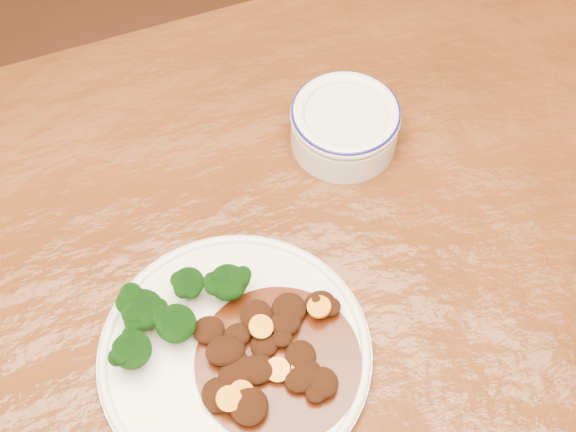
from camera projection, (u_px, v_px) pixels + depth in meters
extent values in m
cube|color=#5D2A10|center=(228.00, 366.00, 0.77)|extent=(1.61, 1.09, 0.04)
cylinder|color=#402810|center=(539.00, 122.00, 1.42)|extent=(0.06, 0.06, 0.71)
cylinder|color=silver|center=(235.00, 355.00, 0.75)|extent=(0.26, 0.26, 0.01)
torus|color=silver|center=(235.00, 352.00, 0.75)|extent=(0.26, 0.26, 0.01)
cylinder|color=#648F4A|center=(146.00, 319.00, 0.76)|extent=(0.01, 0.01, 0.02)
ellipsoid|color=black|center=(142.00, 310.00, 0.74)|extent=(0.04, 0.04, 0.03)
cylinder|color=#648F4A|center=(190.00, 291.00, 0.78)|extent=(0.01, 0.01, 0.02)
ellipsoid|color=black|center=(188.00, 282.00, 0.76)|extent=(0.03, 0.03, 0.02)
cylinder|color=#648F4A|center=(229.00, 292.00, 0.77)|extent=(0.01, 0.01, 0.02)
ellipsoid|color=black|center=(228.00, 282.00, 0.76)|extent=(0.04, 0.04, 0.03)
cylinder|color=#648F4A|center=(178.00, 332.00, 0.75)|extent=(0.01, 0.01, 0.02)
ellipsoid|color=black|center=(176.00, 323.00, 0.73)|extent=(0.04, 0.04, 0.03)
cylinder|color=#648F4A|center=(135.00, 358.00, 0.74)|extent=(0.01, 0.01, 0.02)
ellipsoid|color=black|center=(132.00, 350.00, 0.72)|extent=(0.04, 0.04, 0.03)
cylinder|color=#421407|center=(278.00, 362.00, 0.74)|extent=(0.16, 0.16, 0.00)
ellipsoid|color=black|center=(316.00, 393.00, 0.72)|extent=(0.02, 0.02, 0.01)
ellipsoid|color=black|center=(236.00, 362.00, 0.73)|extent=(0.02, 0.02, 0.01)
ellipsoid|color=black|center=(237.00, 376.00, 0.73)|extent=(0.03, 0.03, 0.02)
ellipsoid|color=black|center=(237.00, 335.00, 0.75)|extent=(0.03, 0.02, 0.01)
ellipsoid|color=black|center=(299.00, 380.00, 0.72)|extent=(0.03, 0.03, 0.01)
ellipsoid|color=black|center=(218.00, 395.00, 0.72)|extent=(0.03, 0.03, 0.02)
ellipsoid|color=black|center=(301.00, 356.00, 0.73)|extent=(0.03, 0.03, 0.01)
ellipsoid|color=black|center=(289.00, 309.00, 0.76)|extent=(0.03, 0.03, 0.02)
ellipsoid|color=black|center=(307.00, 373.00, 0.73)|extent=(0.03, 0.03, 0.01)
ellipsoid|color=black|center=(323.00, 383.00, 0.72)|extent=(0.03, 0.03, 0.01)
ellipsoid|color=black|center=(264.00, 345.00, 0.74)|extent=(0.03, 0.03, 0.01)
ellipsoid|color=black|center=(285.00, 323.00, 0.75)|extent=(0.03, 0.03, 0.02)
ellipsoid|color=black|center=(282.00, 339.00, 0.74)|extent=(0.02, 0.02, 0.01)
ellipsoid|color=black|center=(330.00, 307.00, 0.76)|extent=(0.02, 0.02, 0.01)
ellipsoid|color=black|center=(320.00, 302.00, 0.76)|extent=(0.03, 0.02, 0.01)
ellipsoid|color=black|center=(257.00, 370.00, 0.73)|extent=(0.03, 0.03, 0.02)
ellipsoid|color=black|center=(249.00, 406.00, 0.71)|extent=(0.04, 0.04, 0.02)
ellipsoid|color=black|center=(225.00, 351.00, 0.73)|extent=(0.04, 0.03, 0.02)
ellipsoid|color=black|center=(256.00, 315.00, 0.75)|extent=(0.03, 0.03, 0.02)
ellipsoid|color=black|center=(310.00, 375.00, 0.73)|extent=(0.02, 0.02, 0.01)
ellipsoid|color=black|center=(209.00, 330.00, 0.75)|extent=(0.03, 0.03, 0.02)
cylinder|color=orange|center=(229.00, 399.00, 0.70)|extent=(0.03, 0.03, 0.01)
cylinder|color=orange|center=(304.00, 367.00, 0.73)|extent=(0.03, 0.03, 0.01)
cylinder|color=orange|center=(241.00, 393.00, 0.71)|extent=(0.03, 0.03, 0.02)
cylinder|color=orange|center=(261.00, 327.00, 0.74)|extent=(0.02, 0.02, 0.01)
cylinder|color=orange|center=(278.00, 369.00, 0.73)|extent=(0.03, 0.03, 0.01)
cylinder|color=orange|center=(319.00, 307.00, 0.75)|extent=(0.02, 0.02, 0.01)
cylinder|color=silver|center=(344.00, 130.00, 0.88)|extent=(0.12, 0.12, 0.04)
cylinder|color=beige|center=(345.00, 117.00, 0.86)|extent=(0.09, 0.09, 0.01)
torus|color=silver|center=(346.00, 115.00, 0.86)|extent=(0.12, 0.12, 0.02)
torus|color=#12115B|center=(346.00, 112.00, 0.86)|extent=(0.12, 0.12, 0.01)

